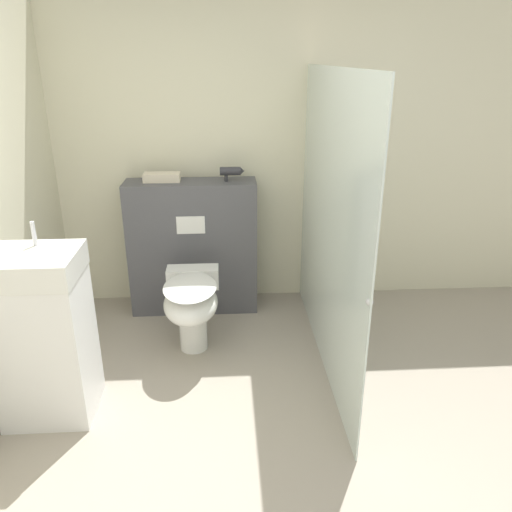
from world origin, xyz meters
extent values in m
plane|color=#9E9384|center=(0.00, 0.00, 0.00)|extent=(12.00, 12.00, 0.00)
cube|color=beige|center=(0.00, 2.17, 1.25)|extent=(8.00, 0.06, 2.50)
cube|color=#4C4C51|center=(-0.32, 1.92, 0.55)|extent=(1.04, 0.30, 1.10)
cube|color=white|center=(-0.32, 1.77, 0.79)|extent=(0.22, 0.01, 0.14)
cube|color=silver|center=(0.61, 1.11, 0.98)|extent=(0.01, 2.05, 1.96)
sphere|color=#B2B2B7|center=(0.61, 0.12, 0.94)|extent=(0.04, 0.04, 0.04)
cylinder|color=white|center=(-0.31, 1.27, 0.20)|extent=(0.20, 0.20, 0.39)
ellipsoid|color=white|center=(-0.31, 1.18, 0.42)|extent=(0.38, 0.53, 0.23)
ellipsoid|color=white|center=(-0.31, 1.18, 0.54)|extent=(0.37, 0.52, 0.02)
cube|color=white|center=(-0.31, 1.50, 0.47)|extent=(0.39, 0.15, 0.16)
cube|color=white|center=(-1.12, 0.62, 0.44)|extent=(0.50, 0.43, 0.88)
cube|color=white|center=(-1.12, 0.62, 0.96)|extent=(0.51, 0.44, 0.15)
cylinder|color=silver|center=(-1.12, 0.74, 1.10)|extent=(0.02, 0.02, 0.14)
cylinder|color=#2D2D33|center=(-0.01, 1.91, 1.18)|extent=(0.16, 0.07, 0.07)
cone|color=#2D2D33|center=(0.09, 1.91, 1.18)|extent=(0.03, 0.06, 0.06)
cylinder|color=#2D2D33|center=(-0.04, 1.91, 1.14)|extent=(0.03, 0.03, 0.07)
cube|color=beige|center=(-0.54, 1.94, 1.13)|extent=(0.28, 0.13, 0.07)
camera|label=1|loc=(-0.05, -1.94, 2.01)|focal=35.00mm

